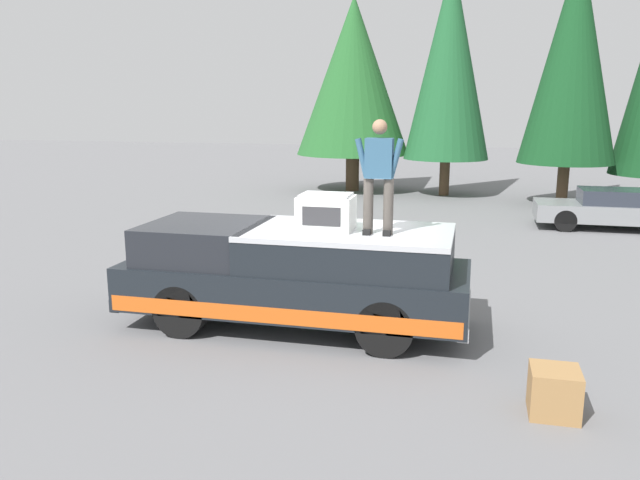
# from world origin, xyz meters

# --- Properties ---
(ground_plane) EXTENTS (90.00, 90.00, 0.00)m
(ground_plane) POSITION_xyz_m (0.00, 0.00, 0.00)
(ground_plane) COLOR slate
(pickup_truck) EXTENTS (2.01, 5.54, 1.65)m
(pickup_truck) POSITION_xyz_m (-0.14, 0.74, 0.87)
(pickup_truck) COLOR black
(pickup_truck) RESTS_ON ground
(compressor_unit) EXTENTS (0.65, 0.84, 0.56)m
(compressor_unit) POSITION_xyz_m (-0.21, 0.21, 1.93)
(compressor_unit) COLOR silver
(compressor_unit) RESTS_ON pickup_truck
(person_on_truck_bed) EXTENTS (0.29, 0.72, 1.69)m
(person_on_truck_bed) POSITION_xyz_m (-0.35, -0.62, 2.55)
(person_on_truck_bed) COLOR #423D38
(person_on_truck_bed) RESTS_ON pickup_truck
(parked_car_grey) EXTENTS (1.64, 4.10, 1.16)m
(parked_car_grey) POSITION_xyz_m (9.91, -5.85, 0.58)
(parked_car_grey) COLOR gray
(parked_car_grey) RESTS_ON ground
(wooden_crate) EXTENTS (0.56, 0.56, 0.56)m
(wooden_crate) POSITION_xyz_m (-2.29, -3.01, 0.28)
(wooden_crate) COLOR olive
(wooden_crate) RESTS_ON ground
(conifer_left) EXTENTS (3.31, 3.31, 8.85)m
(conifer_left) POSITION_xyz_m (14.32, -5.06, 5.16)
(conifer_left) COLOR #4C3826
(conifer_left) RESTS_ON ground
(conifer_center_left) EXTENTS (3.28, 3.28, 8.89)m
(conifer_center_left) POSITION_xyz_m (15.74, -0.83, 5.16)
(conifer_center_left) COLOR #4C3826
(conifer_center_left) RESTS_ON ground
(conifer_center_right) EXTENTS (4.60, 4.60, 7.77)m
(conifer_center_right) POSITION_xyz_m (16.26, 2.97, 4.63)
(conifer_center_right) COLOR #4C3826
(conifer_center_right) RESTS_ON ground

